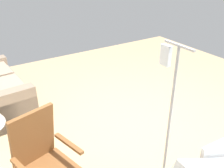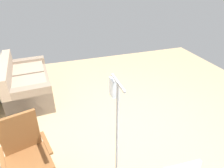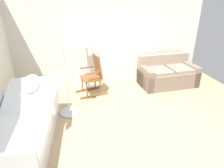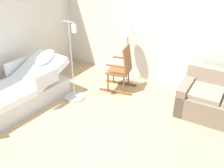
# 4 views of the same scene
# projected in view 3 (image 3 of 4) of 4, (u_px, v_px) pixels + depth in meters

# --- Properties ---
(ground_plane) EXTENTS (6.64, 6.64, 0.00)m
(ground_plane) POSITION_uv_depth(u_px,v_px,m) (130.00, 127.00, 3.79)
(ground_plane) COLOR tan
(back_wall) EXTENTS (5.52, 0.10, 2.70)m
(back_wall) POSITION_uv_depth(u_px,v_px,m) (108.00, 37.00, 5.40)
(back_wall) COLOR silver
(back_wall) RESTS_ON ground
(hospital_bed) EXTENTS (1.09, 2.14, 0.99)m
(hospital_bed) POSITION_uv_depth(u_px,v_px,m) (26.00, 127.00, 3.30)
(hospital_bed) COLOR silver
(hospital_bed) RESTS_ON ground
(couch) EXTENTS (1.65, 0.95, 0.85)m
(couch) POSITION_uv_depth(u_px,v_px,m) (167.00, 75.00, 5.55)
(couch) COLOR #7D6C5C
(couch) RESTS_ON ground
(rocking_chair) EXTENTS (0.85, 0.65, 1.05)m
(rocking_chair) POSITION_uv_depth(u_px,v_px,m) (93.00, 75.00, 4.98)
(rocking_chair) COLOR brown
(rocking_chair) RESTS_ON ground
(floor_lamp) EXTENTS (0.34, 0.34, 1.48)m
(floor_lamp) POSITION_uv_depth(u_px,v_px,m) (87.00, 45.00, 5.03)
(floor_lamp) COLOR #B2B5BA
(floor_lamp) RESTS_ON ground
(iv_pole) EXTENTS (0.44, 0.44, 1.69)m
(iv_pole) POSITION_uv_depth(u_px,v_px,m) (69.00, 103.00, 4.17)
(iv_pole) COLOR #B2B5BA
(iv_pole) RESTS_ON ground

